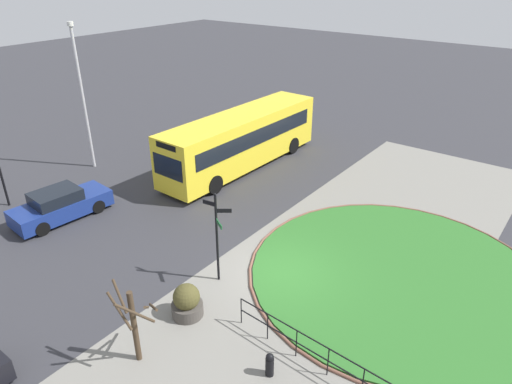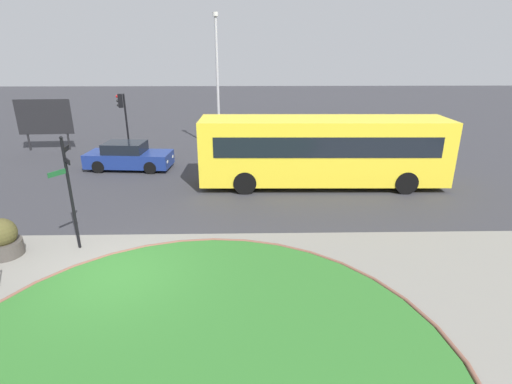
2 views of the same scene
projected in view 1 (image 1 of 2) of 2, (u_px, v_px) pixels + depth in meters
The scene contains 12 objects.
ground at pixel (282, 274), 17.57m from camera, with size 120.00×120.00×0.00m, color #333338.
sidewalk_paving at pixel (321, 291), 16.64m from camera, with size 32.00×8.60×0.02m, color gray.
grass_island at pixel (395, 274), 17.45m from camera, with size 10.86×10.86×0.10m, color #2D6B28.
grass_kerb_ring at pixel (395, 274), 17.45m from camera, with size 11.17×11.17×0.11m, color brown.
signpost_directional at pixel (217, 233), 16.31m from camera, with size 0.67×1.06×3.63m.
bollard_foreground at pixel (270, 364), 13.11m from camera, with size 0.25×0.25×0.81m.
railing_grass_edge at pixel (312, 349), 13.30m from camera, with size 0.32×5.52×1.04m.
bus_yellow at pixel (242, 139), 25.97m from camera, with size 11.06×2.69×3.11m.
car_far_lane at pixel (60, 205), 21.09m from camera, with size 4.48×2.07×1.43m.
lamppost_tall at pixel (82, 94), 24.81m from camera, with size 0.32×0.32×7.94m.
planter_near_signpost at pixel (187, 302), 15.29m from camera, with size 1.06×1.06×1.22m.
street_tree_bare at pixel (135, 321), 13.10m from camera, with size 1.54×1.26×2.97m.
Camera 1 is at (-11.98, -7.83, 10.70)m, focal length 32.36 mm.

